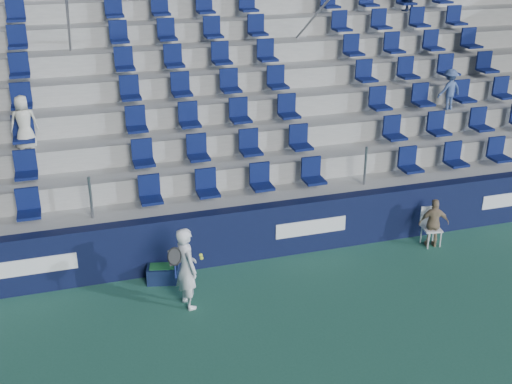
% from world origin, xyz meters
% --- Properties ---
extents(ground, '(70.00, 70.00, 0.00)m').
position_xyz_m(ground, '(0.00, 0.00, 0.00)').
color(ground, '#2A634E').
rests_on(ground, ground).
extents(sponsor_wall, '(24.00, 0.32, 1.20)m').
position_xyz_m(sponsor_wall, '(0.00, 3.15, 0.60)').
color(sponsor_wall, '#0E1334').
rests_on(sponsor_wall, ground).
extents(grandstand, '(24.00, 8.17, 6.63)m').
position_xyz_m(grandstand, '(-0.00, 8.24, 2.13)').
color(grandstand, '#A9A9A4').
rests_on(grandstand, ground).
extents(tennis_player, '(0.69, 0.67, 1.63)m').
position_xyz_m(tennis_player, '(-1.46, 1.75, 0.82)').
color(tennis_player, white).
rests_on(tennis_player, ground).
extents(line_judge_chair, '(0.44, 0.45, 0.87)m').
position_xyz_m(line_judge_chair, '(4.21, 2.64, 0.50)').
color(line_judge_chair, white).
rests_on(line_judge_chair, ground).
extents(line_judge, '(0.72, 0.46, 1.14)m').
position_xyz_m(line_judge, '(4.21, 2.50, 0.57)').
color(line_judge, tan).
rests_on(line_judge, ground).
extents(ball_bin, '(0.70, 0.53, 0.35)m').
position_xyz_m(ball_bin, '(-1.78, 2.75, 0.19)').
color(ball_bin, '#101B3C').
rests_on(ball_bin, ground).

